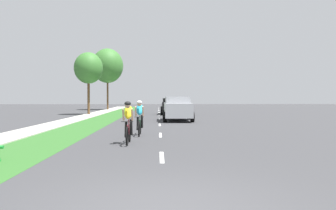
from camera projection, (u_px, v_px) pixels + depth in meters
ground_plane at (159, 120)px, 25.14m from camera, size 120.00×120.00×0.00m
grass_verge at (100, 120)px, 25.00m from camera, size 2.47×70.00×0.01m
sidewalk_concrete at (72, 120)px, 24.94m from camera, size 1.74×70.00×0.10m
lane_markings_center at (159, 117)px, 29.13m from camera, size 0.12×52.20×0.01m
cyclist_lead at (128, 122)px, 12.26m from camera, size 0.42×1.72×1.58m
cyclist_trailing at (140, 117)px, 15.03m from camera, size 0.42×1.72×1.58m
suv_silver at (177, 108)px, 24.44m from camera, size 2.15×4.70×1.79m
pickup_black at (172, 106)px, 33.80m from camera, size 2.22×5.10×1.64m
street_tree_near at (88, 68)px, 32.92m from camera, size 2.83×2.83×6.20m
street_tree_far at (108, 66)px, 45.63m from camera, size 4.30×4.30×8.44m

